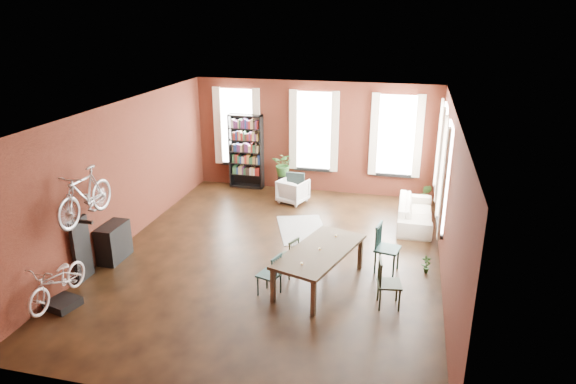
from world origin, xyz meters
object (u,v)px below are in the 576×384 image
(white_armchair, at_px, (293,190))
(dining_chair_b, at_px, (287,257))
(dining_chair_c, at_px, (389,284))
(bike_trainer, at_px, (63,303))
(dining_chair_d, at_px, (387,249))
(bookshelf, at_px, (246,152))
(bicycle_floor, at_px, (55,263))
(plant_stand, at_px, (283,185))
(dining_table, at_px, (319,267))
(console_table, at_px, (114,242))
(dining_chair_a, at_px, (269,274))
(cream_sofa, at_px, (416,209))

(white_armchair, bearing_deg, dining_chair_b, 121.12)
(dining_chair_c, bearing_deg, bike_trainer, 94.37)
(dining_chair_d, bearing_deg, bookshelf, 56.33)
(dining_chair_d, xyz_separation_m, bicycle_floor, (-5.61, -2.77, 0.39))
(white_armchair, bearing_deg, bicycle_floor, 84.84)
(plant_stand, bearing_deg, bicycle_floor, -109.50)
(dining_table, distance_m, console_table, 4.45)
(bookshelf, xyz_separation_m, plant_stand, (1.21, -0.33, -0.83))
(white_armchair, bearing_deg, dining_chair_a, 117.47)
(white_armchair, distance_m, bike_trainer, 6.79)
(bookshelf, distance_m, cream_sofa, 5.28)
(bookshelf, height_order, bike_trainer, bookshelf)
(dining_table, height_order, white_armchair, dining_table)
(dining_chair_c, relative_size, cream_sofa, 0.44)
(console_table, height_order, bicycle_floor, bicycle_floor)
(dining_chair_a, bearing_deg, dining_chair_b, -173.87)
(dining_chair_c, xyz_separation_m, cream_sofa, (0.42, 3.97, -0.05))
(bike_trainer, bearing_deg, bookshelf, 80.61)
(cream_sofa, height_order, plant_stand, cream_sofa)
(dining_chair_b, bearing_deg, bookshelf, -131.94)
(dining_table, height_order, dining_chair_c, dining_chair_c)
(cream_sofa, distance_m, console_table, 7.15)
(bicycle_floor, bearing_deg, bookshelf, 80.94)
(dining_chair_a, xyz_separation_m, dining_chair_b, (0.15, 0.81, -0.01))
(dining_chair_d, bearing_deg, dining_chair_b, 119.07)
(dining_chair_d, distance_m, cream_sofa, 2.71)
(dining_chair_b, bearing_deg, bicycle_floor, -38.19)
(cream_sofa, bearing_deg, bookshelf, 71.05)
(bookshelf, height_order, cream_sofa, bookshelf)
(dining_chair_d, xyz_separation_m, white_armchair, (-2.77, 3.42, -0.14))
(dining_table, xyz_separation_m, dining_chair_a, (-0.85, -0.58, 0.04))
(console_table, height_order, plant_stand, console_table)
(white_armchair, bearing_deg, bike_trainer, 84.93)
(dining_chair_c, distance_m, plant_stand, 6.29)
(dining_chair_c, bearing_deg, dining_table, 61.33)
(dining_chair_c, relative_size, console_table, 1.13)
(cream_sofa, height_order, bike_trainer, cream_sofa)
(console_table, relative_size, plant_stand, 1.46)
(dining_chair_b, height_order, bicycle_floor, bicycle_floor)
(bookshelf, bearing_deg, white_armchair, -29.65)
(dining_chair_c, distance_m, bookshelf, 7.29)
(dining_chair_c, relative_size, bike_trainer, 1.83)
(cream_sofa, relative_size, bicycle_floor, 1.38)
(dining_chair_c, xyz_separation_m, white_armchair, (-2.88, 4.74, -0.09))
(bike_trainer, relative_size, bicycle_floor, 0.33)
(dining_chair_a, xyz_separation_m, white_armchair, (-0.68, 4.86, -0.05))
(dining_chair_b, relative_size, bookshelf, 0.37)
(dining_table, distance_m, dining_chair_c, 1.43)
(dining_chair_d, distance_m, bike_trainer, 6.24)
(dining_table, bearing_deg, dining_chair_d, 51.96)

